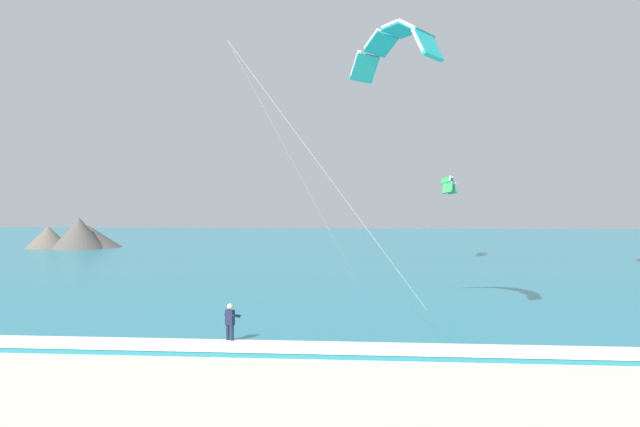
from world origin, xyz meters
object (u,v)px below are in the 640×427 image
object	(u,v)px
surfboard	(230,346)
kite_distant	(449,183)
kitesurfer	(230,322)
kite_primary	(395,44)

from	to	relation	value
surfboard	kite_distant	world-z (taller)	kite_distant
kitesurfer	kite_distant	size ratio (longest dim) A/B	0.34
surfboard	kite_primary	size ratio (longest dim) A/B	0.12
surfboard	kitesurfer	bearing A→B (deg)	67.53
kitesurfer	kite_distant	world-z (taller)	kite_distant
kite_primary	kite_distant	distance (m)	36.45
kitesurfer	surfboard	bearing A→B (deg)	-112.47
kitesurfer	kite_primary	size ratio (longest dim) A/B	0.14
kitesurfer	kite_distant	bearing A→B (deg)	72.49
surfboard	kite_distant	size ratio (longest dim) A/B	0.30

